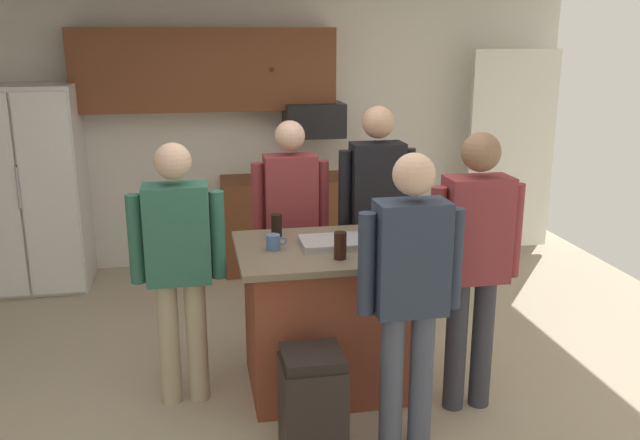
# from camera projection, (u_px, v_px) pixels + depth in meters

# --- Properties ---
(floor) EXTENTS (7.04, 7.04, 0.00)m
(floor) POSITION_uv_depth(u_px,v_px,m) (292.00, 393.00, 4.44)
(floor) COLOR #B7A88E
(floor) RESTS_ON ground
(back_wall) EXTENTS (6.40, 0.10, 2.60)m
(back_wall) POSITION_uv_depth(u_px,v_px,m) (249.00, 133.00, 6.74)
(back_wall) COLOR white
(back_wall) RESTS_ON ground
(french_door_window_panel) EXTENTS (0.90, 0.06, 2.00)m
(french_door_window_panel) POSITION_uv_depth(u_px,v_px,m) (511.00, 151.00, 6.88)
(french_door_window_panel) COLOR white
(french_door_window_panel) RESTS_ON ground
(cabinet_run_upper) EXTENTS (2.40, 0.38, 0.75)m
(cabinet_run_upper) POSITION_uv_depth(u_px,v_px,m) (205.00, 69.00, 6.32)
(cabinet_run_upper) COLOR brown
(cabinet_run_lower) EXTENTS (1.80, 0.63, 0.90)m
(cabinet_run_lower) POSITION_uv_depth(u_px,v_px,m) (314.00, 221.00, 6.77)
(cabinet_run_lower) COLOR brown
(cabinet_run_lower) RESTS_ON ground
(refrigerator) EXTENTS (0.93, 0.76, 1.83)m
(refrigerator) POSITION_uv_depth(u_px,v_px,m) (29.00, 188.00, 6.09)
(refrigerator) COLOR white
(refrigerator) RESTS_ON ground
(microwave_over_range) EXTENTS (0.56, 0.40, 0.32)m
(microwave_over_range) POSITION_uv_depth(u_px,v_px,m) (314.00, 120.00, 6.53)
(microwave_over_range) COLOR black
(kitchen_island) EXTENTS (1.16, 0.91, 0.96)m
(kitchen_island) POSITION_uv_depth(u_px,v_px,m) (329.00, 316.00, 4.42)
(kitchen_island) COLOR brown
(kitchen_island) RESTS_ON ground
(person_guest_left) EXTENTS (0.57, 0.22, 1.67)m
(person_guest_left) POSITION_uv_depth(u_px,v_px,m) (410.00, 285.00, 3.62)
(person_guest_left) COLOR #4C5166
(person_guest_left) RESTS_ON ground
(person_elder_center) EXTENTS (0.57, 0.22, 1.65)m
(person_elder_center) POSITION_uv_depth(u_px,v_px,m) (291.00, 216.00, 5.03)
(person_elder_center) COLOR tan
(person_elder_center) RESTS_ON ground
(person_guest_right) EXTENTS (0.57, 0.23, 1.72)m
(person_guest_right) POSITION_uv_depth(u_px,v_px,m) (475.00, 254.00, 4.03)
(person_guest_right) COLOR #383842
(person_guest_right) RESTS_ON ground
(person_guest_by_door) EXTENTS (0.57, 0.22, 1.65)m
(person_guest_by_door) POSITION_uv_depth(u_px,v_px,m) (178.00, 258.00, 4.11)
(person_guest_by_door) COLOR tan
(person_guest_by_door) RESTS_ON ground
(person_host_foreground) EXTENTS (0.57, 0.23, 1.76)m
(person_host_foreground) POSITION_uv_depth(u_px,v_px,m) (376.00, 207.00, 5.01)
(person_host_foreground) COLOR #232D4C
(person_host_foreground) RESTS_ON ground
(glass_stout_tall) EXTENTS (0.08, 0.08, 0.15)m
(glass_stout_tall) POSITION_uv_depth(u_px,v_px,m) (380.00, 230.00, 4.37)
(glass_stout_tall) COLOR black
(glass_stout_tall) RESTS_ON kitchen_island
(glass_dark_ale) EXTENTS (0.08, 0.08, 0.16)m
(glass_dark_ale) POSITION_uv_depth(u_px,v_px,m) (340.00, 246.00, 4.04)
(glass_dark_ale) COLOR black
(glass_dark_ale) RESTS_ON kitchen_island
(tumbler_amber) EXTENTS (0.07, 0.07, 0.16)m
(tumbler_amber) POSITION_uv_depth(u_px,v_px,m) (276.00, 226.00, 4.46)
(tumbler_amber) COLOR black
(tumbler_amber) RESTS_ON kitchen_island
(glass_short_whisky) EXTENTS (0.07, 0.07, 0.15)m
(glass_short_whisky) POSITION_uv_depth(u_px,v_px,m) (374.00, 243.00, 4.12)
(glass_short_whisky) COLOR black
(glass_short_whisky) RESTS_ON kitchen_island
(mug_ceramic_white) EXTENTS (0.13, 0.09, 0.11)m
(mug_ceramic_white) POSITION_uv_depth(u_px,v_px,m) (405.00, 248.00, 4.07)
(mug_ceramic_white) COLOR white
(mug_ceramic_white) RESTS_ON kitchen_island
(mug_blue_stoneware) EXTENTS (0.13, 0.09, 0.10)m
(mug_blue_stoneware) POSITION_uv_depth(u_px,v_px,m) (274.00, 242.00, 4.21)
(mug_blue_stoneware) COLOR #4C6B99
(mug_blue_stoneware) RESTS_ON kitchen_island
(glass_pilsner) EXTENTS (0.07, 0.07, 0.16)m
(glass_pilsner) POSITION_uv_depth(u_px,v_px,m) (382.00, 222.00, 4.54)
(glass_pilsner) COLOR black
(glass_pilsner) RESTS_ON kitchen_island
(serving_tray) EXTENTS (0.44, 0.30, 0.04)m
(serving_tray) POSITION_uv_depth(u_px,v_px,m) (336.00, 242.00, 4.30)
(serving_tray) COLOR #B7B7BC
(serving_tray) RESTS_ON kitchen_island
(trash_bin) EXTENTS (0.34, 0.34, 0.61)m
(trash_bin) POSITION_uv_depth(u_px,v_px,m) (312.00, 404.00, 3.73)
(trash_bin) COLOR black
(trash_bin) RESTS_ON ground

